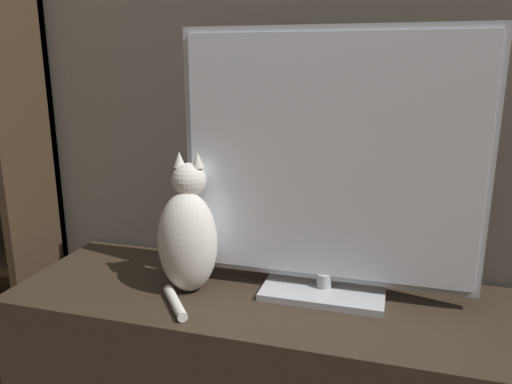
# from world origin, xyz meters

# --- Properties ---
(wall_back) EXTENTS (4.80, 0.05, 2.60)m
(wall_back) POSITION_xyz_m (0.00, 1.22, 1.30)
(wall_back) COLOR #60564C
(wall_back) RESTS_ON ground_plane
(tv_stand) EXTENTS (1.56, 0.51, 0.49)m
(tv_stand) POSITION_xyz_m (0.00, 0.92, 0.25)
(tv_stand) COLOR #33281E
(tv_stand) RESTS_ON ground_plane
(tv) EXTENTS (0.85, 0.21, 0.76)m
(tv) POSITION_xyz_m (0.14, 0.99, 0.86)
(tv) COLOR #B7B7BC
(tv) RESTS_ON tv_stand
(cat) EXTENTS (0.19, 0.28, 0.42)m
(cat) POSITION_xyz_m (-0.26, 0.90, 0.66)
(cat) COLOR silver
(cat) RESTS_ON tv_stand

